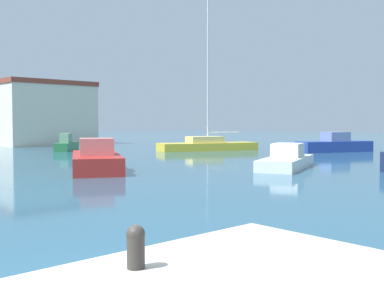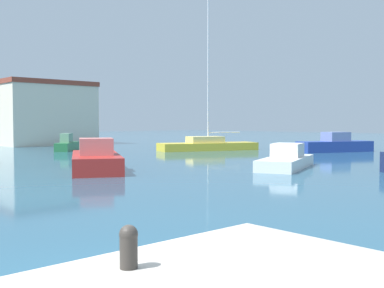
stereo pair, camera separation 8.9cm
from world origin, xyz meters
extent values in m
plane|color=#285670|center=(15.00, 20.00, 0.00)|extent=(160.00, 160.00, 0.00)
cylinder|color=#38332D|center=(-0.55, -1.37, 1.14)|extent=(0.19, 0.19, 0.36)
sphere|color=#38332D|center=(-0.55, -1.37, 1.32)|extent=(0.20, 0.20, 0.20)
cube|color=#28703D|center=(16.21, 32.26, 0.35)|extent=(3.62, 3.87, 0.70)
cube|color=gray|center=(16.09, 32.13, 1.10)|extent=(1.57, 1.62, 0.79)
cube|color=#233D93|center=(31.75, 15.65, 0.44)|extent=(6.73, 4.04, 0.88)
cube|color=#6E7DB1|center=(31.82, 15.63, 1.26)|extent=(2.33, 2.12, 0.76)
cube|color=#B22823|center=(9.32, 15.91, 0.42)|extent=(5.32, 7.15, 0.84)
cube|color=#C4716E|center=(8.97, 15.27, 1.26)|extent=(2.25, 2.31, 0.83)
cube|color=white|center=(17.40, 9.94, 0.29)|extent=(6.26, 4.15, 0.59)
cube|color=silver|center=(17.70, 10.08, 0.95)|extent=(2.27, 2.09, 0.74)
cube|color=gold|center=(25.42, 24.21, 0.33)|extent=(8.99, 5.26, 0.66)
cube|color=#DFCD77|center=(25.17, 24.30, 0.94)|extent=(3.43, 2.76, 0.55)
cylinder|color=silver|center=(25.42, 24.21, 7.52)|extent=(0.12, 0.12, 13.70)
cylinder|color=silver|center=(26.89, 23.66, 1.56)|extent=(2.88, 1.14, 0.08)
cube|color=beige|center=(19.40, 44.86, 3.17)|extent=(9.50, 9.43, 6.33)
cube|color=brown|center=(19.40, 44.86, 6.58)|extent=(9.69, 9.61, 0.50)
camera|label=1|loc=(-3.40, -5.36, 2.49)|focal=44.40mm
camera|label=2|loc=(-3.34, -5.42, 2.49)|focal=44.40mm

